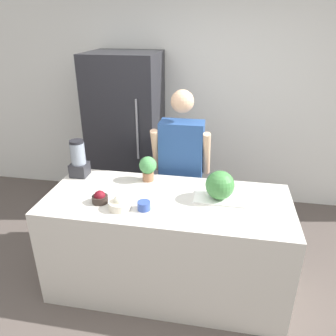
# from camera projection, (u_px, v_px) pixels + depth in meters

# --- Properties ---
(ground_plane) EXTENTS (14.00, 14.00, 0.00)m
(ground_plane) POSITION_uv_depth(u_px,v_px,m) (158.00, 320.00, 2.62)
(ground_plane) COLOR #564C47
(wall_back) EXTENTS (8.00, 0.06, 2.60)m
(wall_back) POSITION_uv_depth(u_px,v_px,m) (193.00, 99.00, 4.02)
(wall_back) COLOR white
(wall_back) RESTS_ON ground_plane
(counter_island) EXTENTS (1.98, 0.84, 0.88)m
(counter_island) POSITION_uv_depth(u_px,v_px,m) (167.00, 243.00, 2.81)
(counter_island) COLOR beige
(counter_island) RESTS_ON ground_plane
(refrigerator) EXTENTS (0.79, 0.76, 1.87)m
(refrigerator) POSITION_uv_depth(u_px,v_px,m) (127.00, 134.00, 3.92)
(refrigerator) COLOR #232328
(refrigerator) RESTS_ON ground_plane
(person) EXTENTS (0.55, 0.26, 1.63)m
(person) POSITION_uv_depth(u_px,v_px,m) (181.00, 171.00, 3.22)
(person) COLOR #333338
(person) RESTS_ON ground_plane
(cutting_board) EXTENTS (0.41, 0.22, 0.01)m
(cutting_board) POSITION_uv_depth(u_px,v_px,m) (220.00, 198.00, 2.61)
(cutting_board) COLOR white
(cutting_board) RESTS_ON counter_island
(watermelon) EXTENTS (0.23, 0.23, 0.23)m
(watermelon) POSITION_uv_depth(u_px,v_px,m) (220.00, 185.00, 2.56)
(watermelon) COLOR #3D7F3D
(watermelon) RESTS_ON cutting_board
(bowl_cherries) EXTENTS (0.12, 0.12, 0.10)m
(bowl_cherries) POSITION_uv_depth(u_px,v_px,m) (100.00, 198.00, 2.56)
(bowl_cherries) COLOR #2D231E
(bowl_cherries) RESTS_ON counter_island
(bowl_cream) EXTENTS (0.18, 0.18, 0.11)m
(bowl_cream) POSITION_uv_depth(u_px,v_px,m) (120.00, 204.00, 2.47)
(bowl_cream) COLOR beige
(bowl_cream) RESTS_ON counter_island
(bowl_small_blue) EXTENTS (0.10, 0.10, 0.07)m
(bowl_small_blue) POSITION_uv_depth(u_px,v_px,m) (144.00, 206.00, 2.46)
(bowl_small_blue) COLOR #334C9E
(bowl_small_blue) RESTS_ON counter_island
(blender) EXTENTS (0.15, 0.15, 0.34)m
(blender) POSITION_uv_depth(u_px,v_px,m) (78.00, 160.00, 2.95)
(blender) COLOR #28282D
(blender) RESTS_ON counter_island
(potted_plant) EXTENTS (0.15, 0.15, 0.22)m
(potted_plant) POSITION_uv_depth(u_px,v_px,m) (148.00, 167.00, 2.87)
(potted_plant) COLOR #996647
(potted_plant) RESTS_ON counter_island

